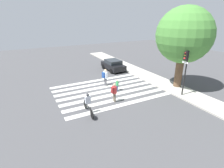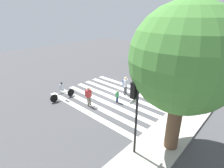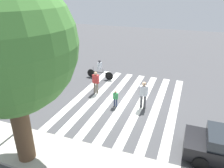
% 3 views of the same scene
% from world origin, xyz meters
% --- Properties ---
extents(ground_plane, '(60.00, 60.00, 0.00)m').
position_xyz_m(ground_plane, '(0.00, 0.00, 0.00)').
color(ground_plane, '#444447').
extents(sidewalk_curb, '(36.00, 2.50, 0.14)m').
position_xyz_m(sidewalk_curb, '(0.00, 6.25, 0.07)').
color(sidewalk_curb, '#ADA89E').
rests_on(sidewalk_curb, ground_plane).
extents(crosswalk_stripes, '(7.00, 10.00, 0.01)m').
position_xyz_m(crosswalk_stripes, '(0.00, 0.00, 0.00)').
color(crosswalk_stripes, silver).
rests_on(crosswalk_stripes, ground_plane).
extents(traffic_light, '(0.60, 0.50, 4.44)m').
position_xyz_m(traffic_light, '(4.31, 5.42, 3.11)').
color(traffic_light, black).
rests_on(traffic_light, ground_plane).
extents(street_tree, '(5.27, 5.27, 7.91)m').
position_xyz_m(street_tree, '(2.52, 6.82, 5.23)').
color(street_tree, brown).
rests_on(street_tree, ground_plane).
extents(pedestrian_adult_blue_shirt, '(0.54, 0.49, 1.81)m').
position_xyz_m(pedestrian_adult_blue_shirt, '(-1.33, 0.38, 1.06)').
color(pedestrian_adult_blue_shirt, '#4C4C51').
rests_on(pedestrian_adult_blue_shirt, ground_plane).
extents(pedestrian_child_with_backpack, '(0.32, 0.17, 1.14)m').
position_xyz_m(pedestrian_child_with_backpack, '(0.39, 0.88, 0.64)').
color(pedestrian_child_with_backpack, navy).
rests_on(pedestrian_child_with_backpack, ground_plane).
extents(pedestrian_adult_tall_backpack, '(0.48, 0.40, 1.67)m').
position_xyz_m(pedestrian_adult_tall_backpack, '(2.40, -0.54, 0.98)').
color(pedestrian_adult_tall_backpack, '#6B6051').
rests_on(pedestrian_adult_tall_backpack, ground_plane).
extents(cyclist_near_curb, '(2.42, 0.41, 1.65)m').
position_xyz_m(cyclist_near_curb, '(3.24, -3.19, 0.87)').
color(cyclist_near_curb, black).
rests_on(cyclist_near_curb, ground_plane).
extents(car_parked_far_curb, '(4.01, 2.03, 1.43)m').
position_xyz_m(car_parked_far_curb, '(-6.05, 3.83, 0.74)').
color(car_parked_far_curb, black).
rests_on(car_parked_far_curb, ground_plane).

